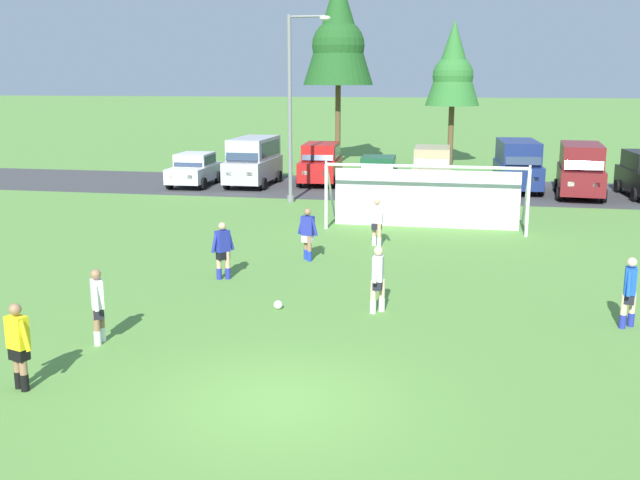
{
  "coord_description": "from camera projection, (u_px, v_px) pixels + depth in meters",
  "views": [
    {
      "loc": [
        2.98,
        -11.6,
        5.55
      ],
      "look_at": [
        -0.61,
        7.04,
        1.37
      ],
      "focal_mm": 41.23,
      "sensor_mm": 36.0,
      "label": 1
    }
  ],
  "objects": [
    {
      "name": "ground_plane",
      "position": [
        377.0,
        231.0,
        27.26
      ],
      "size": [
        400.0,
        400.0,
        0.0
      ],
      "primitive_type": "plane",
      "color": "#598C3D"
    },
    {
      "name": "parking_lot_strip",
      "position": [
        401.0,
        189.0,
        37.75
      ],
      "size": [
        52.0,
        8.4,
        0.01
      ],
      "primitive_type": "cube",
      "color": "#3D3D3F",
      "rests_on": "ground"
    },
    {
      "name": "soccer_ball",
      "position": [
        278.0,
        305.0,
        18.05
      ],
      "size": [
        0.22,
        0.22,
        0.22
      ],
      "color": "white",
      "rests_on": "ground"
    },
    {
      "name": "soccer_goal",
      "position": [
        426.0,
        195.0,
        27.55
      ],
      "size": [
        7.44,
        1.96,
        2.57
      ],
      "color": "white",
      "rests_on": "ground"
    },
    {
      "name": "referee",
      "position": [
        19.0,
        347.0,
        13.24
      ],
      "size": [
        0.7,
        0.39,
        1.64
      ],
      "color": "#936B4C",
      "rests_on": "ground"
    },
    {
      "name": "player_striker_near",
      "position": [
        629.0,
        293.0,
        16.59
      ],
      "size": [
        0.36,
        0.72,
        1.64
      ],
      "color": "beige",
      "rests_on": "ground"
    },
    {
      "name": "player_midfield_center",
      "position": [
        308.0,
        234.0,
        22.78
      ],
      "size": [
        0.71,
        0.37,
        1.64
      ],
      "color": "#936B4C",
      "rests_on": "ground"
    },
    {
      "name": "player_defender_far",
      "position": [
        98.0,
        306.0,
        15.58
      ],
      "size": [
        0.41,
        0.71,
        1.64
      ],
      "color": "#936B4C",
      "rests_on": "ground"
    },
    {
      "name": "player_winger_left",
      "position": [
        377.0,
        222.0,
        24.7
      ],
      "size": [
        0.73,
        0.36,
        1.64
      ],
      "color": "tan",
      "rests_on": "ground"
    },
    {
      "name": "player_winger_right",
      "position": [
        223.0,
        251.0,
        20.61
      ],
      "size": [
        0.56,
        0.6,
        1.64
      ],
      "color": "tan",
      "rests_on": "ground"
    },
    {
      "name": "player_trailing_back",
      "position": [
        378.0,
        279.0,
        17.68
      ],
      "size": [
        0.34,
        0.73,
        1.64
      ],
      "color": "beige",
      "rests_on": "ground"
    },
    {
      "name": "parked_car_slot_far_left",
      "position": [
        195.0,
        169.0,
        38.66
      ],
      "size": [
        2.11,
        4.24,
        1.72
      ],
      "color": "silver",
      "rests_on": "ground"
    },
    {
      "name": "parked_car_slot_left",
      "position": [
        254.0,
        160.0,
        38.73
      ],
      "size": [
        2.26,
        4.83,
        2.52
      ],
      "color": "#B2B2BC",
      "rests_on": "ground"
    },
    {
      "name": "parked_car_slot_center_left",
      "position": [
        321.0,
        163.0,
        39.43
      ],
      "size": [
        2.34,
        4.71,
        2.16
      ],
      "color": "red",
      "rests_on": "ground"
    },
    {
      "name": "parked_car_slot_center",
      "position": [
        378.0,
        173.0,
        37.01
      ],
      "size": [
        2.18,
        4.27,
        1.72
      ],
      "color": "#194C2D",
      "rests_on": "ground"
    },
    {
      "name": "parked_car_slot_center_right",
      "position": [
        432.0,
        168.0,
        37.3
      ],
      "size": [
        2.21,
        4.64,
        2.16
      ],
      "color": "tan",
      "rests_on": "ground"
    },
    {
      "name": "parked_car_slot_right",
      "position": [
        518.0,
        164.0,
        36.91
      ],
      "size": [
        2.41,
        4.91,
        2.52
      ],
      "color": "navy",
      "rests_on": "ground"
    },
    {
      "name": "parked_car_slot_far_right",
      "position": [
        581.0,
        169.0,
        35.04
      ],
      "size": [
        2.48,
        4.94,
        2.52
      ],
      "color": "maroon",
      "rests_on": "ground"
    },
    {
      "name": "tree_left_edge",
      "position": [
        338.0,
        33.0,
        47.88
      ],
      "size": [
        4.62,
        4.62,
        12.33
      ],
      "color": "brown",
      "rests_on": "ground"
    },
    {
      "name": "tree_mid_left",
      "position": [
        453.0,
        66.0,
        46.9
      ],
      "size": [
        3.46,
        3.46,
        9.23
      ],
      "color": "brown",
      "rests_on": "ground"
    },
    {
      "name": "street_lamp",
      "position": [
        293.0,
        107.0,
        32.85
      ],
      "size": [
        2.0,
        0.32,
        8.3
      ],
      "color": "slate",
      "rests_on": "ground"
    }
  ]
}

